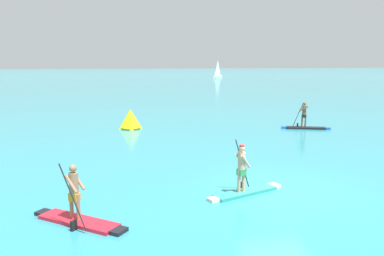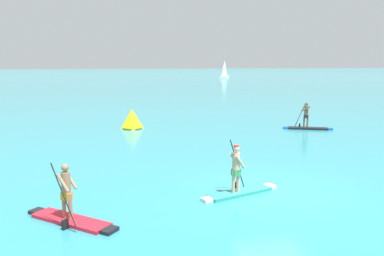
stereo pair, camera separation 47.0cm
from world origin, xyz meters
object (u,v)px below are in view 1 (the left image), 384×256
object	(u,v)px
paddleboarder_mid_center	(244,183)
race_marker_buoy	(130,120)
sailboat_right_horizon	(218,75)
paddleboarder_near_left	(77,211)
paddleboarder_far_right	(305,123)

from	to	relation	value
paddleboarder_mid_center	race_marker_buoy	xyz separation A→B (m)	(-3.45, 14.04, 0.20)
sailboat_right_horizon	race_marker_buoy	bearing A→B (deg)	6.22
paddleboarder_near_left	race_marker_buoy	size ratio (longest dim) A/B	2.04
paddleboarder_far_right	sailboat_right_horizon	xyz separation A→B (m)	(13.67, 77.92, 0.33)
paddleboarder_far_right	race_marker_buoy	world-z (taller)	paddleboarder_far_right
paddleboarder_far_right	race_marker_buoy	xyz separation A→B (m)	(-11.59, 2.17, 0.23)
race_marker_buoy	sailboat_right_horizon	size ratio (longest dim) A/B	0.22
paddleboarder_mid_center	paddleboarder_near_left	bearing A→B (deg)	173.59
paddleboarder_mid_center	race_marker_buoy	bearing A→B (deg)	81.85
race_marker_buoy	sailboat_right_horizon	world-z (taller)	sailboat_right_horizon
race_marker_buoy	paddleboarder_near_left	bearing A→B (deg)	-97.15
paddleboarder_near_left	race_marker_buoy	world-z (taller)	paddleboarder_near_left
paddleboarder_far_right	sailboat_right_horizon	world-z (taller)	sailboat_right_horizon
paddleboarder_mid_center	race_marker_buoy	size ratio (longest dim) A/B	2.20
paddleboarder_mid_center	paddleboarder_far_right	size ratio (longest dim) A/B	0.94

